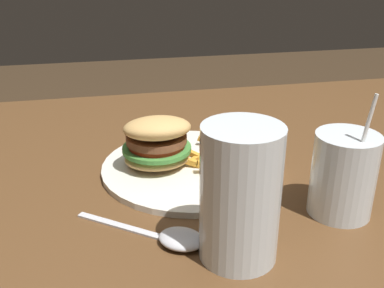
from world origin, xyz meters
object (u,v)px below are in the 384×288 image
beer_glass (240,199)px  spoon (176,238)px  juice_glass (343,177)px  meal_plate_near (179,155)px

beer_glass → spoon: (0.07, -0.04, -0.07)m
beer_glass → juice_glass: juice_glass is taller
spoon → beer_glass: bearing=8.5°
meal_plate_near → juice_glass: bearing=138.6°
beer_glass → meal_plate_near: bearing=-83.1°
meal_plate_near → spoon: (0.04, 0.20, -0.02)m
beer_glass → spoon: bearing=-28.7°
meal_plate_near → spoon: bearing=78.4°
meal_plate_near → beer_glass: (-0.03, 0.23, 0.05)m
beer_glass → juice_glass: 0.18m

